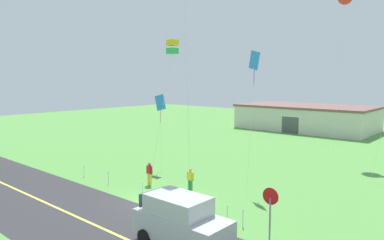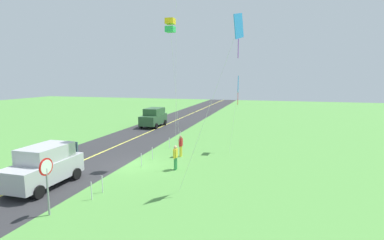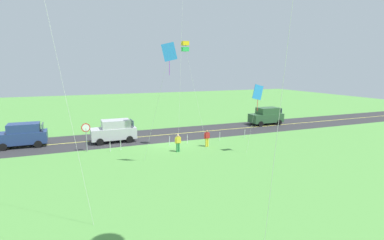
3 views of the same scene
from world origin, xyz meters
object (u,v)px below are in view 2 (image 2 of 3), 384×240
(car_suv_foreground, at_px, (44,166))
(person_adult_companion, at_px, (181,145))
(stop_sign, at_px, (47,175))
(person_adult_near, at_px, (175,157))
(car_parked_west_far, at_px, (154,117))
(kite_blue_mid, at_px, (170,26))
(kite_green_far, at_px, (238,86))
(kite_pink_drift, at_px, (238,29))

(car_suv_foreground, relative_size, person_adult_companion, 2.75)
(car_suv_foreground, distance_m, stop_sign, 3.97)
(person_adult_near, distance_m, person_adult_companion, 3.22)
(car_parked_west_far, relative_size, stop_sign, 1.72)
(car_suv_foreground, bearing_deg, car_parked_west_far, -173.99)
(person_adult_companion, distance_m, kite_blue_mid, 8.64)
(kite_blue_mid, xyz_separation_m, kite_green_far, (-5.08, 3.81, -3.93))
(car_parked_west_far, height_order, kite_blue_mid, kite_blue_mid)
(person_adult_companion, bearing_deg, person_adult_near, 115.30)
(stop_sign, distance_m, kite_green_far, 15.38)
(person_adult_near, relative_size, person_adult_companion, 1.00)
(person_adult_near, distance_m, kite_blue_mid, 8.43)
(car_parked_west_far, height_order, kite_green_far, kite_green_far)
(stop_sign, distance_m, person_adult_near, 8.22)
(car_parked_west_far, distance_m, person_adult_near, 17.24)
(car_parked_west_far, height_order, person_adult_near, car_parked_west_far)
(stop_sign, bearing_deg, car_suv_foreground, -135.79)
(kite_pink_drift, bearing_deg, kite_green_far, -173.67)
(person_adult_near, relative_size, kite_blue_mid, 0.17)
(car_suv_foreground, distance_m, person_adult_near, 7.59)
(stop_sign, relative_size, kite_green_far, 0.42)
(kite_blue_mid, relative_size, kite_pink_drift, 1.05)
(car_suv_foreground, xyz_separation_m, person_adult_near, (-4.70, 5.95, -0.29))
(stop_sign, relative_size, kite_pink_drift, 0.28)
(person_adult_near, bearing_deg, kite_pink_drift, -174.56)
(stop_sign, xyz_separation_m, kite_blue_mid, (-8.46, 2.61, 7.42))
(car_parked_west_far, distance_m, kite_blue_mid, 18.02)
(person_adult_near, distance_m, kite_green_far, 8.13)
(person_adult_companion, relative_size, kite_blue_mid, 0.17)
(car_suv_foreground, bearing_deg, person_adult_near, 128.29)
(car_suv_foreground, bearing_deg, kite_green_far, 139.51)
(person_adult_companion, relative_size, kite_green_far, 0.26)
(kite_blue_mid, relative_size, kite_green_far, 1.60)
(car_parked_west_far, height_order, kite_pink_drift, kite_pink_drift)
(stop_sign, bearing_deg, kite_green_far, 154.62)
(car_suv_foreground, height_order, kite_blue_mid, kite_blue_mid)
(stop_sign, xyz_separation_m, person_adult_companion, (-10.66, 2.56, -0.94))
(car_suv_foreground, relative_size, kite_green_far, 0.73)
(car_suv_foreground, bearing_deg, person_adult_companion, 146.02)
(car_suv_foreground, xyz_separation_m, car_parked_west_far, (-19.94, -2.10, 0.00))
(person_adult_near, xyz_separation_m, person_adult_companion, (-3.15, -0.66, 0.00))
(car_parked_west_far, relative_size, kite_blue_mid, 0.45)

